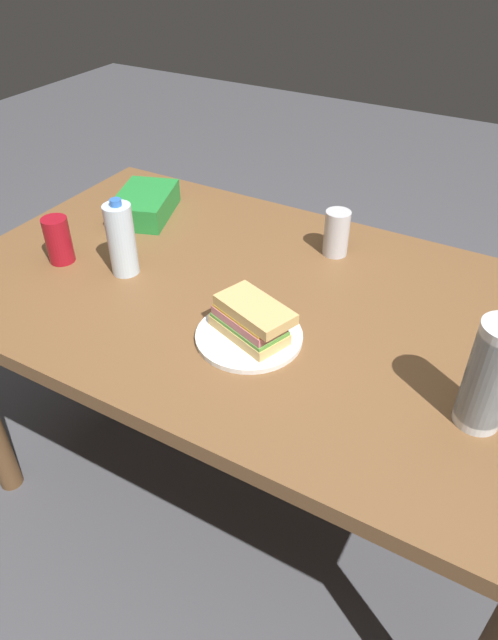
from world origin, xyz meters
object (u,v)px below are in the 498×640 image
object	(u,v)px
paper_plate	(249,336)
water_bottle_tall	(121,239)
chip_bag	(145,204)
soda_can_red	(58,240)
sandwich	(251,319)
soda_can_silver	(336,233)
dining_table	(260,325)
plastic_cup_stack	(490,376)

from	to	relation	value
paper_plate	water_bottle_tall	distance (m)	0.42
chip_bag	water_bottle_tall	xyz separation A→B (m)	(0.15, -0.28, 0.06)
paper_plate	soda_can_red	bearing A→B (deg)	176.22
sandwich	soda_can_silver	world-z (taller)	soda_can_silver
sandwich	water_bottle_tall	size ratio (longest dim) A/B	1.02
chip_bag	paper_plate	bearing A→B (deg)	37.89
soda_can_silver	water_bottle_tall	bearing A→B (deg)	-140.92
chip_bag	water_bottle_tall	bearing A→B (deg)	8.98
soda_can_red	soda_can_silver	size ratio (longest dim) A/B	1.00
chip_bag	soda_can_silver	bearing A→B (deg)	77.48
dining_table	water_bottle_tall	size ratio (longest dim) A/B	7.77
paper_plate	chip_bag	world-z (taller)	chip_bag
paper_plate	water_bottle_tall	world-z (taller)	water_bottle_tall
sandwich	water_bottle_tall	distance (m)	0.42
water_bottle_tall	soda_can_red	bearing A→B (deg)	-167.41
sandwich	paper_plate	bearing A→B (deg)	-173.16
plastic_cup_stack	soda_can_silver	size ratio (longest dim) A/B	1.81
dining_table	sandwich	size ratio (longest dim) A/B	7.63
plastic_cup_stack	soda_can_silver	xyz separation A→B (m)	(-0.46, 0.43, -0.05)
sandwich	water_bottle_tall	xyz separation A→B (m)	(-0.41, 0.08, 0.04)
chip_bag	plastic_cup_stack	bearing A→B (deg)	51.49
sandwich	water_bottle_tall	world-z (taller)	water_bottle_tall
soda_can_red	water_bottle_tall	xyz separation A→B (m)	(0.18, 0.04, 0.03)
dining_table	soda_can_silver	xyz separation A→B (m)	(0.08, 0.27, 0.15)
dining_table	paper_plate	world-z (taller)	paper_plate
soda_can_silver	chip_bag	bearing A→B (deg)	-172.93
soda_can_silver	paper_plate	bearing A→B (deg)	-92.95
soda_can_red	chip_bag	world-z (taller)	soda_can_red
paper_plate	soda_can_red	xyz separation A→B (m)	(-0.58, 0.04, 0.06)
paper_plate	chip_bag	bearing A→B (deg)	147.47
soda_can_red	water_bottle_tall	world-z (taller)	water_bottle_tall
paper_plate	soda_can_red	size ratio (longest dim) A/B	1.92
plastic_cup_stack	sandwich	bearing A→B (deg)	179.83
soda_can_red	water_bottle_tall	bearing A→B (deg)	12.59
soda_can_red	chip_bag	xyz separation A→B (m)	(0.03, 0.32, -0.03)
soda_can_silver	sandwich	bearing A→B (deg)	-92.40
soda_can_red	plastic_cup_stack	world-z (taller)	plastic_cup_stack
sandwich	chip_bag	world-z (taller)	sandwich
paper_plate	soda_can_silver	bearing A→B (deg)	87.05
water_bottle_tall	plastic_cup_stack	xyz separation A→B (m)	(0.89, -0.08, 0.02)
sandwich	plastic_cup_stack	world-z (taller)	plastic_cup_stack
paper_plate	sandwich	world-z (taller)	sandwich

